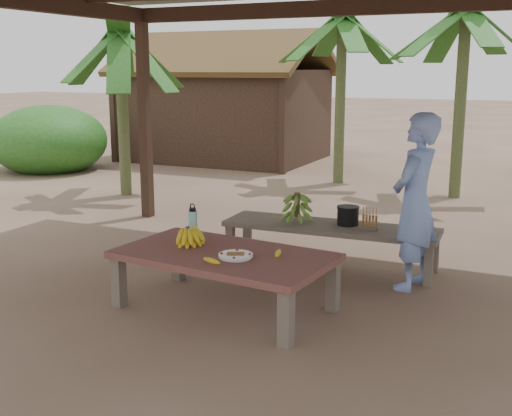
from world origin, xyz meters
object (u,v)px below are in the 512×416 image
at_px(water_flask, 193,223).
at_px(bench, 330,230).
at_px(work_table, 224,260).
at_px(plate, 236,256).
at_px(cooking_pot, 348,216).
at_px(ripe_banana_bunch, 188,235).
at_px(woman, 415,202).

bearing_deg(water_flask, bench, 51.71).
height_order(work_table, plate, plate).
bearing_deg(work_table, water_flask, 152.67).
height_order(bench, water_flask, water_flask).
relative_size(plate, cooking_pot, 1.31).
bearing_deg(plate, work_table, 147.53).
xyz_separation_m(ripe_banana_bunch, plate, (0.57, -0.20, -0.07)).
xyz_separation_m(bench, woman, (0.90, -0.29, 0.43)).
distance_m(water_flask, cooking_pot, 1.68).
bearing_deg(bench, woman, -20.10).
bearing_deg(cooking_pot, work_table, -110.78).
bearing_deg(water_flask, ripe_banana_bunch, -71.16).
height_order(bench, ripe_banana_bunch, ripe_banana_bunch).
xyz_separation_m(plate, water_flask, (-0.65, 0.42, 0.12)).
relative_size(work_table, water_flask, 5.92).
xyz_separation_m(work_table, water_flask, (-0.49, 0.32, 0.20)).
xyz_separation_m(work_table, cooking_pot, (0.60, 1.59, 0.11)).
bearing_deg(water_flask, plate, -33.13).
distance_m(plate, water_flask, 0.79).
bearing_deg(woman, work_table, -35.13).
relative_size(plate, water_flask, 0.89).
bearing_deg(ripe_banana_bunch, bench, 58.64).
distance_m(work_table, ripe_banana_bunch, 0.45).
xyz_separation_m(plate, woman, (1.19, 1.32, 0.30)).
distance_m(ripe_banana_bunch, woman, 2.10).
height_order(work_table, cooking_pot, cooking_pot).
height_order(ripe_banana_bunch, water_flask, water_flask).
distance_m(bench, woman, 1.04).
distance_m(work_table, bench, 1.58).
xyz_separation_m(work_table, bench, (0.44, 1.51, -0.04)).
relative_size(bench, woman, 1.35).
distance_m(bench, plate, 1.64).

